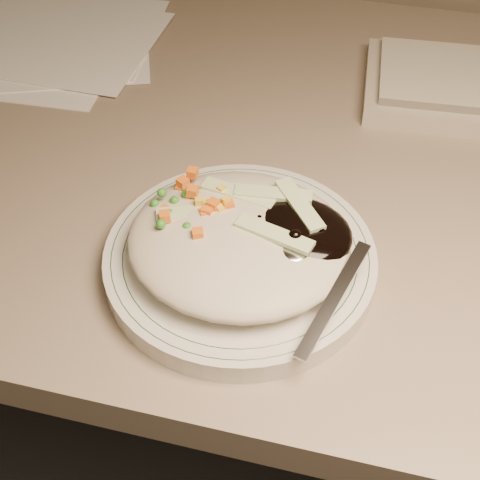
# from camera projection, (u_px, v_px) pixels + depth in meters

# --- Properties ---
(desk) EXTENTS (1.40, 0.70, 0.74)m
(desk) POSITION_uv_depth(u_px,v_px,m) (310.00, 269.00, 0.87)
(desk) COLOR #7D6D5B
(desk) RESTS_ON ground
(plate) EXTENTS (0.24, 0.24, 0.02)m
(plate) POSITION_uv_depth(u_px,v_px,m) (240.00, 260.00, 0.59)
(plate) COLOR silver
(plate) RESTS_ON desk
(plate_rim) EXTENTS (0.23, 0.23, 0.00)m
(plate_rim) POSITION_uv_depth(u_px,v_px,m) (240.00, 253.00, 0.59)
(plate_rim) COLOR #144723
(plate_rim) RESTS_ON plate
(meal) EXTENTS (0.21, 0.19, 0.05)m
(meal) POSITION_uv_depth(u_px,v_px,m) (245.00, 237.00, 0.57)
(meal) COLOR #C0B49B
(meal) RESTS_ON plate
(papers) EXTENTS (0.36, 0.31, 0.00)m
(papers) POSITION_uv_depth(u_px,v_px,m) (31.00, 41.00, 0.88)
(papers) COLOR white
(papers) RESTS_ON desk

